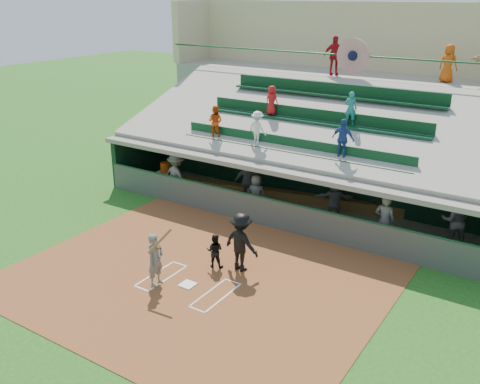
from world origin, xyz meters
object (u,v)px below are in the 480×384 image
Objects in this scene: white_table at (167,180)px; batter_at_plate at (156,260)px; home_plate at (188,285)px; water_cooler at (166,167)px; catcher at (215,251)px.

batter_at_plate is at bearing -62.34° from white_table.
home_plate is 1.23m from batter_at_plate.
catcher is at bearing -38.19° from water_cooler.
home_plate is 0.98× the size of water_cooler.
batter_at_plate is 2.03m from catcher.
white_table is at bearing -60.15° from catcher.
catcher is 7.67m from white_table.
home_plate is 0.22× the size of batter_at_plate.
water_cooler is (-5.19, 6.57, 0.15)m from batter_at_plate.
home_plate is at bearing 67.42° from catcher.
batter_at_plate is 2.33× the size of white_table.
white_table is (-5.19, 6.61, -0.44)m from batter_at_plate.
home_plate is at bearing 30.22° from batter_at_plate.
catcher is 7.65m from water_cooler.
batter_at_plate is at bearing 44.34° from catcher.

